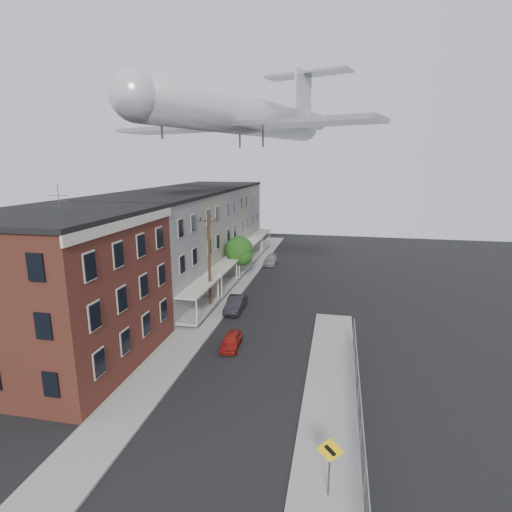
{
  "coord_description": "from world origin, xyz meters",
  "views": [
    {
      "loc": [
        5.51,
        -14.85,
        13.24
      ],
      "look_at": [
        0.93,
        7.08,
        8.0
      ],
      "focal_mm": 28.0,
      "sensor_mm": 36.0,
      "label": 1
    }
  ],
  "objects_px": {
    "airplane": "(249,116)",
    "utility_pole": "(209,262)",
    "car_mid": "(235,304)",
    "car_near": "(231,341)",
    "street_tree": "(240,252)",
    "warning_sign": "(330,458)",
    "car_far": "(270,260)"
  },
  "relations": [
    {
      "from": "airplane",
      "to": "utility_pole",
      "type": "bearing_deg",
      "value": -108.95
    },
    {
      "from": "street_tree",
      "to": "utility_pole",
      "type": "bearing_deg",
      "value": -91.89
    },
    {
      "from": "warning_sign",
      "to": "car_mid",
      "type": "height_order",
      "value": "warning_sign"
    },
    {
      "from": "car_near",
      "to": "car_far",
      "type": "bearing_deg",
      "value": 89.63
    },
    {
      "from": "car_far",
      "to": "airplane",
      "type": "bearing_deg",
      "value": -93.34
    },
    {
      "from": "warning_sign",
      "to": "utility_pole",
      "type": "xyz_separation_m",
      "value": [
        -11.2,
        19.03,
        2.79
      ]
    },
    {
      "from": "car_near",
      "to": "airplane",
      "type": "bearing_deg",
      "value": 93.33
    },
    {
      "from": "airplane",
      "to": "warning_sign",
      "type": "bearing_deg",
      "value": -70.54
    },
    {
      "from": "warning_sign",
      "to": "utility_pole",
      "type": "height_order",
      "value": "utility_pole"
    },
    {
      "from": "utility_pole",
      "to": "street_tree",
      "type": "xyz_separation_m",
      "value": [
        0.33,
        9.92,
        -1.22
      ]
    },
    {
      "from": "street_tree",
      "to": "airplane",
      "type": "relative_size",
      "value": 0.17
    },
    {
      "from": "car_far",
      "to": "airplane",
      "type": "relative_size",
      "value": 0.13
    },
    {
      "from": "utility_pole",
      "to": "car_mid",
      "type": "distance_m",
      "value": 4.62
    },
    {
      "from": "car_near",
      "to": "car_far",
      "type": "xyz_separation_m",
      "value": [
        -1.39,
        24.93,
        0.02
      ]
    },
    {
      "from": "warning_sign",
      "to": "car_near",
      "type": "xyz_separation_m",
      "value": [
        -7.4,
        12.26,
        -1.34
      ]
    },
    {
      "from": "warning_sign",
      "to": "street_tree",
      "type": "distance_m",
      "value": 30.96
    },
    {
      "from": "warning_sign",
      "to": "car_far",
      "type": "bearing_deg",
      "value": 103.3
    },
    {
      "from": "street_tree",
      "to": "car_far",
      "type": "height_order",
      "value": "street_tree"
    },
    {
      "from": "airplane",
      "to": "car_mid",
      "type": "bearing_deg",
      "value": -89.82
    },
    {
      "from": "utility_pole",
      "to": "car_far",
      "type": "bearing_deg",
      "value": 82.44
    },
    {
      "from": "warning_sign",
      "to": "car_far",
      "type": "distance_m",
      "value": 38.24
    },
    {
      "from": "utility_pole",
      "to": "car_far",
      "type": "height_order",
      "value": "utility_pole"
    },
    {
      "from": "car_near",
      "to": "car_mid",
      "type": "distance_m",
      "value": 7.45
    },
    {
      "from": "utility_pole",
      "to": "car_mid",
      "type": "height_order",
      "value": "utility_pole"
    },
    {
      "from": "warning_sign",
      "to": "car_far",
      "type": "relative_size",
      "value": 0.72
    },
    {
      "from": "street_tree",
      "to": "car_mid",
      "type": "distance_m",
      "value": 10.0
    },
    {
      "from": "warning_sign",
      "to": "airplane",
      "type": "height_order",
      "value": "airplane"
    },
    {
      "from": "utility_pole",
      "to": "airplane",
      "type": "height_order",
      "value": "airplane"
    },
    {
      "from": "street_tree",
      "to": "car_near",
      "type": "relative_size",
      "value": 1.64
    },
    {
      "from": "warning_sign",
      "to": "airplane",
      "type": "relative_size",
      "value": 0.09
    },
    {
      "from": "utility_pole",
      "to": "car_mid",
      "type": "xyz_separation_m",
      "value": [
        2.23,
        0.52,
        -4.01
      ]
    },
    {
      "from": "street_tree",
      "to": "car_mid",
      "type": "xyz_separation_m",
      "value": [
        1.9,
        -9.41,
        -2.79
      ]
    }
  ]
}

